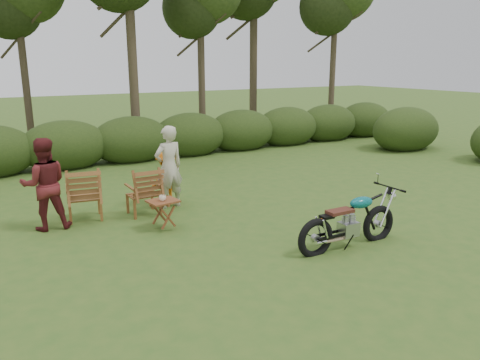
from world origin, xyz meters
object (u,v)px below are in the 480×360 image
lawn_chair_right (144,214)px  child (167,203)px  lawn_chair_left (86,219)px  side_table (164,215)px  motorcycle (347,246)px  cup (162,198)px  adult_a (170,207)px  adult_b (49,228)px

lawn_chair_right → child: child is taller
lawn_chair_left → side_table: side_table is taller
motorcycle → cup: (-2.37, 2.34, 0.61)m
lawn_chair_right → adult_a: (0.64, 0.18, 0.00)m
cup → adult_b: adult_b is taller
lawn_chair_right → lawn_chair_left: 1.14m
side_table → adult_b: 2.18m
side_table → child: (0.66, 1.50, -0.28)m
lawn_chair_left → adult_a: (1.74, -0.11, 0.00)m
motorcycle → lawn_chair_right: (-2.37, 3.40, 0.00)m
child → motorcycle: bearing=96.1°
motorcycle → lawn_chair_right: bearing=126.0°
motorcycle → adult_a: bearing=116.9°
side_table → adult_a: bearing=63.0°
cup → adult_a: adult_a is taller
motorcycle → lawn_chair_left: size_ratio=1.84×
motorcycle → cup: 3.39m
lawn_chair_left → adult_a: size_ratio=0.60×
motorcycle → adult_b: bearing=141.4°
lawn_chair_left → cup: size_ratio=8.32×
motorcycle → lawn_chair_right: size_ratio=1.97×
lawn_chair_left → motorcycle: bearing=142.8°
motorcycle → side_table: bearing=136.1°
side_table → child: bearing=66.1°
adult_a → adult_b: bearing=-5.9°
lawn_chair_right → child: (0.68, 0.45, 0.00)m
lawn_chair_right → adult_b: size_ratio=0.57×
child → adult_a: bearing=64.7°
motorcycle → side_table: side_table is taller
motorcycle → adult_b: 5.46m
lawn_chair_right → cup: bearing=89.5°
adult_a → child: 0.27m
cup → adult_a: 1.53m
side_table → adult_b: adult_b is taller
adult_b → side_table: bearing=154.1°
cup → adult_b: (-1.83, 1.15, -0.61)m
motorcycle → adult_b: adult_b is taller
motorcycle → child: size_ratio=1.67×
child → adult_b: bearing=-9.4°
motorcycle → cup: cup is taller
lawn_chair_left → lawn_chair_right: bearing=174.7°
motorcycle → adult_b: (-4.20, 3.49, 0.00)m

